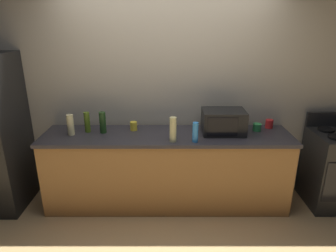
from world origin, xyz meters
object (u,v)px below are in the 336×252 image
at_px(bottle_spray_cleaner, 196,132).
at_px(mug_green, 258,127).
at_px(bottle_wine, 104,122).
at_px(microwave, 225,122).
at_px(mug_yellow, 135,126).
at_px(stove_range, 336,169).
at_px(bottle_olive_oil, 88,122).
at_px(bottle_vinegar, 174,129).
at_px(mug_red, 270,124).
at_px(bottle_hand_soap, 72,125).

distance_m(bottle_spray_cleaner, mug_green, 0.83).
height_order(bottle_wine, mug_green, bottle_wine).
relative_size(microwave, bottle_wine, 1.95).
relative_size(microwave, mug_yellow, 4.68).
bearing_deg(bottle_spray_cleaner, stove_range, 7.42).
xyz_separation_m(bottle_wine, bottle_olive_oil, (-0.18, 0.02, -0.00)).
relative_size(bottle_spray_cleaner, bottle_vinegar, 0.80).
distance_m(microwave, mug_red, 0.62).
distance_m(stove_range, mug_green, 1.07).
relative_size(bottle_wine, mug_green, 2.59).
relative_size(bottle_spray_cleaner, mug_green, 2.29).
height_order(stove_range, bottle_vinegar, bottle_vinegar).
height_order(microwave, bottle_wine, microwave).
bearing_deg(stove_range, mug_yellow, 176.71).
bearing_deg(bottle_olive_oil, mug_green, 1.13).
xyz_separation_m(bottle_hand_soap, mug_red, (2.31, 0.23, -0.07)).
bearing_deg(bottle_hand_soap, bottle_vinegar, -9.58).
bearing_deg(mug_yellow, bottle_spray_cleaner, -27.33).
bearing_deg(bottle_spray_cleaner, bottle_olive_oil, 166.12).
bearing_deg(bottle_spray_cleaner, bottle_hand_soap, 171.53).
relative_size(bottle_wine, mug_red, 2.43).
distance_m(stove_range, mug_red, 0.94).
distance_m(bottle_olive_oil, mug_yellow, 0.53).
height_order(microwave, bottle_vinegar, bottle_vinegar).
bearing_deg(mug_green, bottle_spray_cleaner, -155.73).
xyz_separation_m(microwave, mug_yellow, (-1.04, 0.09, -0.08)).
relative_size(stove_range, bottle_spray_cleaner, 4.97).
bearing_deg(microwave, bottle_wine, 179.69).
bearing_deg(mug_yellow, stove_range, -3.29).
xyz_separation_m(microwave, mug_green, (0.41, 0.07, -0.09)).
height_order(stove_range, microwave, microwave).
xyz_separation_m(mug_yellow, mug_red, (1.62, 0.08, -0.00)).
xyz_separation_m(stove_range, microwave, (-1.36, 0.05, 0.57)).
bearing_deg(bottle_vinegar, mug_green, 18.33).
relative_size(mug_yellow, mug_red, 1.01).
relative_size(microwave, mug_green, 5.06).
relative_size(mug_yellow, mug_green, 1.08).
bearing_deg(mug_green, mug_red, 29.67).
xyz_separation_m(bottle_vinegar, mug_green, (0.99, 0.33, -0.09)).
distance_m(bottle_olive_oil, mug_green, 1.98).
relative_size(bottle_spray_cleaner, mug_red, 2.14).
bearing_deg(bottle_vinegar, microwave, 23.97).
distance_m(bottle_spray_cleaner, bottle_vinegar, 0.24).
height_order(bottle_olive_oil, mug_green, bottle_olive_oil).
xyz_separation_m(stove_range, bottle_spray_cleaner, (-1.70, -0.22, 0.55)).
bearing_deg(bottle_wine, bottle_spray_cleaner, -14.95).
height_order(microwave, mug_yellow, microwave).
relative_size(bottle_spray_cleaner, mug_yellow, 2.12).
height_order(bottle_vinegar, mug_yellow, bottle_vinegar).
bearing_deg(mug_red, bottle_wine, -175.26).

